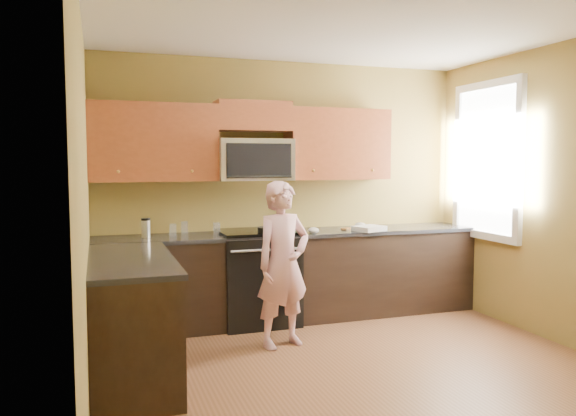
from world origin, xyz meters
name	(u,v)px	position (x,y,z in m)	size (l,w,h in m)	color
floor	(367,377)	(0.00, 0.00, 0.00)	(4.00, 4.00, 0.00)	brown
ceiling	(371,15)	(0.00, 0.00, 2.70)	(4.00, 4.00, 0.00)	white
wall_back	(285,189)	(0.00, 2.00, 1.35)	(4.00, 4.00, 0.00)	brown
wall_left	(84,208)	(-2.00, 0.00, 1.35)	(4.00, 4.00, 0.00)	brown
cabinet_back_run	(294,277)	(0.00, 1.70, 0.44)	(4.00, 0.60, 0.88)	black
cabinet_left_run	(131,320)	(-1.70, 0.60, 0.44)	(0.60, 1.60, 0.88)	black
countertop_back	(294,233)	(0.00, 1.69, 0.90)	(4.00, 0.62, 0.04)	black
countertop_left	(131,260)	(-1.69, 0.60, 0.90)	(0.62, 1.60, 0.04)	black
stove	(258,277)	(-0.40, 1.68, 0.47)	(0.76, 0.65, 0.95)	black
microwave	(254,180)	(-0.40, 1.80, 1.45)	(0.76, 0.40, 0.42)	silver
upper_cab_left	(154,181)	(-1.39, 1.83, 1.45)	(1.22, 0.33, 0.75)	brown
upper_cab_right	(337,179)	(0.54, 1.83, 1.45)	(1.12, 0.33, 0.75)	brown
upper_cab_over_mw	(253,116)	(-0.40, 1.83, 2.10)	(0.76, 0.33, 0.30)	brown
window	(487,161)	(1.98, 1.20, 1.65)	(0.06, 1.06, 1.66)	white
woman	(283,264)	(-0.38, 0.92, 0.74)	(0.54, 0.35, 1.47)	#DA6D80
frying_pan	(270,233)	(-0.33, 1.47, 0.95)	(0.25, 0.44, 0.06)	black
butter_tub	(294,231)	(0.00, 1.70, 0.92)	(0.12, 0.12, 0.09)	yellow
toast_slice	(348,229)	(0.60, 1.68, 0.93)	(0.11, 0.11, 0.01)	#B27F47
napkin_a	(314,230)	(0.14, 1.49, 0.95)	(0.11, 0.12, 0.06)	silver
napkin_b	(360,225)	(0.76, 1.71, 0.95)	(0.12, 0.13, 0.07)	silver
dish_towel	(369,228)	(0.76, 1.50, 0.95)	(0.30, 0.24, 0.05)	silver
travel_mug	(146,237)	(-1.49, 1.72, 0.92)	(0.09, 0.09, 0.18)	silver
glass_a	(185,227)	(-1.10, 1.91, 0.98)	(0.07, 0.07, 0.12)	silver
glass_b	(173,230)	(-1.23, 1.73, 0.98)	(0.07, 0.07, 0.12)	silver
glass_c	(217,229)	(-0.81, 1.71, 0.98)	(0.07, 0.07, 0.12)	silver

